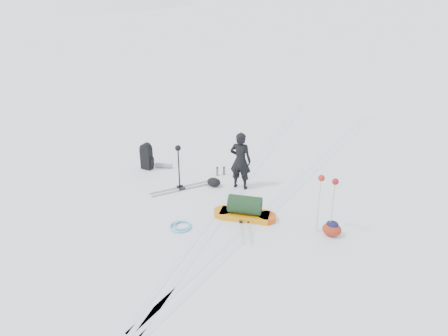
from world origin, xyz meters
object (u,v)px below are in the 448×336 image
at_px(pulk_sled, 245,210).
at_px(ski_poles_black, 178,154).
at_px(skier, 240,161).
at_px(expedition_rucksack, 149,157).

relative_size(pulk_sled, ski_poles_black, 1.22).
bearing_deg(ski_poles_black, pulk_sled, 0.93).
bearing_deg(skier, pulk_sled, 111.58).
xyz_separation_m(skier, pulk_sled, (0.73, -1.48, -0.59)).
bearing_deg(ski_poles_black, expedition_rucksack, 169.90).
xyz_separation_m(pulk_sled, ski_poles_black, (-2.22, 0.69, 0.85)).
relative_size(skier, pulk_sled, 1.02).
xyz_separation_m(skier, ski_poles_black, (-1.50, -0.78, 0.26)).
distance_m(pulk_sled, expedition_rucksack, 4.07).
height_order(pulk_sled, ski_poles_black, ski_poles_black).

